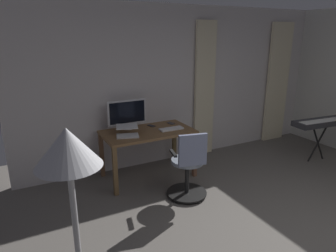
% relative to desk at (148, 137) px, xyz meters
% --- Properties ---
extents(back_room_partition, '(5.79, 0.10, 2.65)m').
position_rel_desk_xyz_m(back_room_partition, '(-0.93, -0.53, 0.66)').
color(back_room_partition, silver).
rests_on(back_room_partition, ground).
extents(curtain_left_panel, '(0.54, 0.06, 2.41)m').
position_rel_desk_xyz_m(curtain_left_panel, '(-3.12, -0.42, 0.54)').
color(curtain_left_panel, beige).
rests_on(curtain_left_panel, ground).
extents(curtain_right_panel, '(0.39, 0.06, 2.41)m').
position_rel_desk_xyz_m(curtain_right_panel, '(-1.31, -0.42, 0.54)').
color(curtain_right_panel, beige).
rests_on(curtain_right_panel, ground).
extents(desk, '(1.38, 0.75, 0.76)m').
position_rel_desk_xyz_m(desk, '(0.00, 0.00, 0.00)').
color(desk, brown).
rests_on(desk, ground).
extents(office_chair, '(0.56, 0.56, 0.97)m').
position_rel_desk_xyz_m(office_chair, '(-0.21, 0.86, -0.21)').
color(office_chair, black).
rests_on(office_chair, ground).
extents(computer_monitor, '(0.62, 0.18, 0.45)m').
position_rel_desk_xyz_m(computer_monitor, '(0.23, -0.26, 0.34)').
color(computer_monitor, silver).
rests_on(computer_monitor, desk).
extents(computer_keyboard, '(0.37, 0.14, 0.02)m').
position_rel_desk_xyz_m(computer_keyboard, '(-0.35, 0.11, 0.11)').
color(computer_keyboard, white).
rests_on(computer_keyboard, desk).
extents(laptop, '(0.39, 0.39, 0.14)m').
position_rel_desk_xyz_m(laptop, '(0.36, 0.07, 0.15)').
color(laptop, white).
rests_on(laptop, desk).
extents(cell_phone_by_monitor, '(0.09, 0.15, 0.01)m').
position_rel_desk_xyz_m(cell_phone_by_monitor, '(-0.50, -0.18, 0.10)').
color(cell_phone_by_monitor, '#333338').
rests_on(cell_phone_by_monitor, desk).
extents(cell_phone_face_up, '(0.11, 0.16, 0.01)m').
position_rel_desk_xyz_m(cell_phone_face_up, '(-0.15, -0.21, 0.10)').
color(cell_phone_face_up, '#232328').
rests_on(cell_phone_face_up, desk).
extents(piano_keyboard, '(1.07, 0.42, 0.77)m').
position_rel_desk_xyz_m(piano_keyboard, '(-2.92, 0.82, 0.03)').
color(piano_keyboard, black).
rests_on(piano_keyboard, ground).
extents(floor_lamp, '(0.30, 0.30, 1.77)m').
position_rel_desk_xyz_m(floor_lamp, '(1.58, 2.71, 0.80)').
color(floor_lamp, black).
rests_on(floor_lamp, ground).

